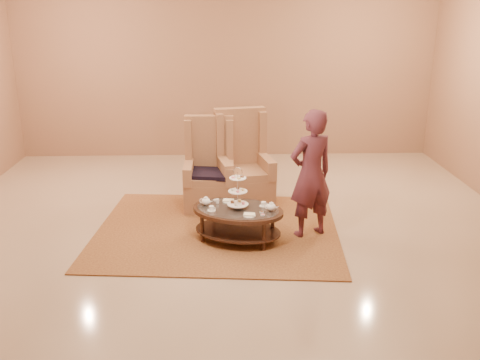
{
  "coord_description": "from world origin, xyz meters",
  "views": [
    {
      "loc": [
        -0.08,
        -6.36,
        2.88
      ],
      "look_at": [
        0.14,
        0.2,
        0.71
      ],
      "focal_mm": 40.0,
      "sensor_mm": 36.0,
      "label": 1
    }
  ],
  "objects_px": {
    "armchair_left": "(209,177)",
    "person": "(311,174)",
    "tea_table": "(238,214)",
    "armchair_right": "(243,172)"
  },
  "relations": [
    {
      "from": "tea_table",
      "to": "armchair_right",
      "type": "height_order",
      "value": "armchair_right"
    },
    {
      "from": "armchair_right",
      "to": "person",
      "type": "relative_size",
      "value": 0.85
    },
    {
      "from": "armchair_right",
      "to": "armchair_left",
      "type": "bearing_deg",
      "value": -179.05
    },
    {
      "from": "armchair_left",
      "to": "person",
      "type": "height_order",
      "value": "person"
    },
    {
      "from": "armchair_right",
      "to": "person",
      "type": "distance_m",
      "value": 1.53
    },
    {
      "from": "armchair_left",
      "to": "person",
      "type": "bearing_deg",
      "value": -40.1
    },
    {
      "from": "person",
      "to": "armchair_right",
      "type": "bearing_deg",
      "value": -80.57
    },
    {
      "from": "tea_table",
      "to": "person",
      "type": "relative_size",
      "value": 0.82
    },
    {
      "from": "tea_table",
      "to": "armchair_left",
      "type": "height_order",
      "value": "armchair_left"
    },
    {
      "from": "tea_table",
      "to": "armchair_left",
      "type": "distance_m",
      "value": 1.33
    }
  ]
}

